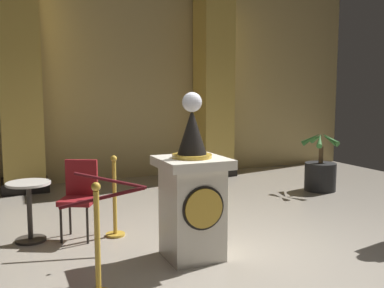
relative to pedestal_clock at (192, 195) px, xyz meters
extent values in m
plane|color=#9E9384|center=(0.40, -0.12, -0.69)|extent=(11.30, 11.30, 0.00)
cube|color=tan|center=(0.40, 4.68, 1.36)|extent=(11.30, 0.16, 4.11)
cube|color=silver|center=(0.00, 0.01, -0.19)|extent=(0.57, 0.57, 1.00)
cube|color=silver|center=(0.00, 0.01, 0.36)|extent=(0.71, 0.71, 0.10)
cylinder|color=gold|center=(0.00, -0.30, -0.07)|extent=(0.41, 0.03, 0.41)
cylinder|color=black|center=(0.00, -0.29, -0.07)|extent=(0.46, 0.01, 0.46)
cylinder|color=gold|center=(0.00, 0.01, 0.43)|extent=(0.43, 0.43, 0.04)
cone|color=black|center=(0.00, 0.01, 0.69)|extent=(0.31, 0.31, 0.49)
cylinder|color=gold|center=(0.00, 0.01, 0.92)|extent=(0.03, 0.03, 0.05)
sphere|color=silver|center=(0.00, 0.01, 1.00)|extent=(0.21, 0.21, 0.21)
cylinder|color=gold|center=(-0.61, 1.03, -0.68)|extent=(0.24, 0.24, 0.03)
cylinder|color=gold|center=(-0.61, 1.03, -0.22)|extent=(0.05, 0.05, 0.94)
sphere|color=gold|center=(-0.61, 1.03, 0.29)|extent=(0.08, 0.08, 0.08)
cylinder|color=gold|center=(-1.12, -0.51, -0.22)|extent=(0.05, 0.05, 0.95)
sphere|color=gold|center=(-1.12, -0.51, 0.29)|extent=(0.08, 0.08, 0.08)
cylinder|color=#591419|center=(-0.74, 0.65, 0.10)|extent=(0.79, 0.30, 0.22)
cylinder|color=#591419|center=(-0.99, -0.13, 0.10)|extent=(0.79, 0.30, 0.22)
sphere|color=#591419|center=(-0.87, 0.26, 0.01)|extent=(0.04, 0.04, 0.04)
cube|color=black|center=(-1.54, 4.21, -0.59)|extent=(0.81, 0.81, 0.20)
cube|color=gold|center=(-1.54, 4.21, 1.28)|extent=(0.70, 0.70, 3.94)
cube|color=black|center=(2.33, 4.21, -0.59)|extent=(0.78, 0.78, 0.20)
cube|color=gold|center=(2.33, 4.21, 1.28)|extent=(0.68, 0.68, 3.94)
cylinder|color=black|center=(3.45, 2.03, -0.44)|extent=(0.57, 0.57, 0.51)
cylinder|color=brown|center=(3.45, 2.03, -0.03)|extent=(0.08, 0.08, 0.30)
cone|color=#387533|center=(3.63, 2.04, 0.26)|extent=(0.36, 0.11, 0.27)
cone|color=#387533|center=(3.49, 2.21, 0.26)|extent=(0.16, 0.37, 0.25)
cone|color=#387533|center=(3.31, 2.14, 0.26)|extent=(0.33, 0.29, 0.31)
cone|color=#387533|center=(3.31, 1.92, 0.26)|extent=(0.32, 0.31, 0.31)
cone|color=#387533|center=(3.50, 1.86, 0.26)|extent=(0.17, 0.37, 0.24)
cylinder|color=#332D28|center=(-1.59, 1.25, -0.68)|extent=(0.36, 0.36, 0.03)
cylinder|color=#332D28|center=(-1.59, 1.25, -0.34)|extent=(0.06, 0.06, 0.71)
cylinder|color=silver|center=(-1.59, 1.25, 0.02)|extent=(0.52, 0.52, 0.03)
cylinder|color=black|center=(-1.26, 1.03, -0.47)|extent=(0.03, 0.03, 0.45)
cylinder|color=black|center=(-0.97, 0.88, -0.47)|extent=(0.03, 0.03, 0.45)
cylinder|color=black|center=(-1.11, 1.31, -0.47)|extent=(0.03, 0.03, 0.45)
cylinder|color=black|center=(-0.83, 1.17, -0.47)|extent=(0.03, 0.03, 0.45)
cube|color=maroon|center=(-1.04, 1.10, -0.21)|extent=(0.54, 0.54, 0.06)
cube|color=maroon|center=(-0.97, 1.25, 0.04)|extent=(0.38, 0.22, 0.45)
camera|label=1|loc=(-1.81, -4.16, 1.10)|focal=40.27mm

